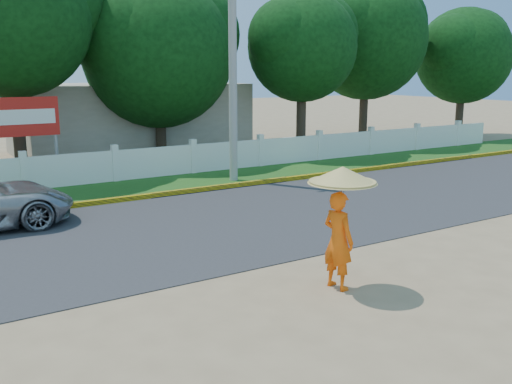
{
  "coord_description": "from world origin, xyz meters",
  "views": [
    {
      "loc": [
        -6.27,
        -7.96,
        3.83
      ],
      "look_at": [
        0.0,
        2.0,
        1.3
      ],
      "focal_mm": 40.0,
      "sensor_mm": 36.0,
      "label": 1
    }
  ],
  "objects": [
    {
      "name": "curb",
      "position": [
        0.0,
        8.05,
        0.08
      ],
      "size": [
        40.0,
        0.18,
        0.16
      ],
      "primitive_type": "cube",
      "color": "yellow",
      "rests_on": "ground"
    },
    {
      "name": "building_near",
      "position": [
        3.0,
        18.0,
        1.6
      ],
      "size": [
        10.0,
        6.0,
        3.2
      ],
      "primitive_type": "cube",
      "color": "#B7AD99",
      "rests_on": "ground"
    },
    {
      "name": "grass_verge",
      "position": [
        0.0,
        9.75,
        0.01
      ],
      "size": [
        60.0,
        3.5,
        0.03
      ],
      "primitive_type": "cube",
      "color": "#2D601E",
      "rests_on": "ground"
    },
    {
      "name": "tree_row",
      "position": [
        2.57,
        14.18,
        4.94
      ],
      "size": [
        40.67,
        7.1,
        8.49
      ],
      "color": "#473828",
      "rests_on": "ground"
    },
    {
      "name": "road",
      "position": [
        0.0,
        4.5,
        0.01
      ],
      "size": [
        60.0,
        7.0,
        0.02
      ],
      "primitive_type": "cube",
      "color": "#38383A",
      "rests_on": "ground"
    },
    {
      "name": "fence",
      "position": [
        0.0,
        11.2,
        0.55
      ],
      "size": [
        40.0,
        0.1,
        1.1
      ],
      "primitive_type": "cube",
      "color": "silver",
      "rests_on": "ground"
    },
    {
      "name": "monk_with_parasol",
      "position": [
        0.12,
        -0.58,
        1.44
      ],
      "size": [
        1.21,
        1.21,
        2.2
      ],
      "color": "#F95B0D",
      "rests_on": "ground"
    },
    {
      "name": "utility_pole",
      "position": [
        3.57,
        9.15,
        4.25
      ],
      "size": [
        0.28,
        0.28,
        8.49
      ],
      "primitive_type": "cylinder",
      "color": "gray",
      "rests_on": "ground"
    },
    {
      "name": "ground",
      "position": [
        0.0,
        0.0,
        0.0
      ],
      "size": [
        120.0,
        120.0,
        0.0
      ],
      "primitive_type": "plane",
      "color": "#9E8460",
      "rests_on": "ground"
    },
    {
      "name": "billboard",
      "position": [
        -2.79,
        12.3,
        2.14
      ],
      "size": [
        2.5,
        0.13,
        2.95
      ],
      "color": "gray",
      "rests_on": "ground"
    }
  ]
}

